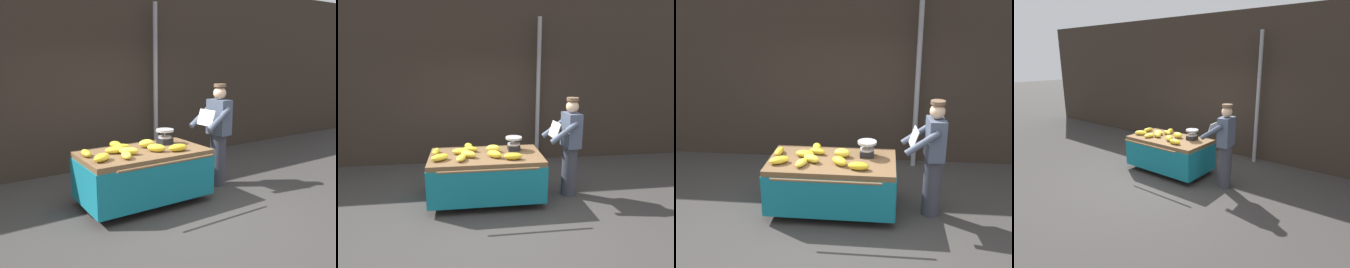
{
  "view_description": "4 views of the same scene",
  "coord_description": "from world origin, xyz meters",
  "views": [
    {
      "loc": [
        -2.61,
        -3.9,
        2.07
      ],
      "look_at": [
        0.31,
        0.61,
        0.97
      ],
      "focal_mm": 37.99,
      "sensor_mm": 36.0,
      "label": 1
    },
    {
      "loc": [
        -0.49,
        -4.17,
        2.3
      ],
      "look_at": [
        0.13,
        0.39,
        1.17
      ],
      "focal_mm": 31.86,
      "sensor_mm": 36.0,
      "label": 2
    },
    {
      "loc": [
        0.54,
        -4.92,
        3.09
      ],
      "look_at": [
        -0.02,
        0.53,
        1.19
      ],
      "focal_mm": 43.84,
      "sensor_mm": 36.0,
      "label": 3
    },
    {
      "loc": [
        3.93,
        -4.35,
        2.57
      ],
      "look_at": [
        0.22,
        0.42,
        0.98
      ],
      "focal_mm": 30.88,
      "sensor_mm": 36.0,
      "label": 4
    }
  ],
  "objects": [
    {
      "name": "ground_plane",
      "position": [
        0.0,
        0.0,
        0.0
      ],
      "size": [
        60.0,
        60.0,
        0.0
      ],
      "primitive_type": "plane",
      "color": "#383533"
    },
    {
      "name": "back_wall",
      "position": [
        0.0,
        2.64,
        1.86
      ],
      "size": [
        16.0,
        0.24,
        3.72
      ],
      "primitive_type": "cube",
      "color": "#332821",
      "rests_on": "ground"
    },
    {
      "name": "street_pole",
      "position": [
        1.1,
        2.3,
        1.6
      ],
      "size": [
        0.09,
        0.09,
        3.2
      ],
      "primitive_type": "cylinder",
      "color": "gray",
      "rests_on": "ground"
    },
    {
      "name": "banana_cart",
      "position": [
        -0.19,
        0.5,
        0.59
      ],
      "size": [
        1.85,
        1.23,
        0.8
      ],
      "color": "brown",
      "rests_on": "ground"
    },
    {
      "name": "weighing_scale",
      "position": [
        0.3,
        0.69,
        0.92
      ],
      "size": [
        0.28,
        0.28,
        0.24
      ],
      "color": "black",
      "rests_on": "banana_cart"
    },
    {
      "name": "banana_bunch_0",
      "position": [
        -0.48,
        0.4,
        0.86
      ],
      "size": [
        0.3,
        0.27,
        0.11
      ],
      "primitive_type": "ellipsoid",
      "rotation": [
        0.0,
        0.0,
        0.94
      ],
      "color": "yellow",
      "rests_on": "banana_cart"
    },
    {
      "name": "banana_bunch_1",
      "position": [
        -0.07,
        0.34,
        0.86
      ],
      "size": [
        0.29,
        0.3,
        0.11
      ],
      "primitive_type": "ellipsoid",
      "rotation": [
        0.0,
        0.0,
        0.73
      ],
      "color": "yellow",
      "rests_on": "banana_cart"
    },
    {
      "name": "banana_bunch_2",
      "position": [
        0.21,
        0.19,
        0.86
      ],
      "size": [
        0.3,
        0.18,
        0.11
      ],
      "primitive_type": "ellipsoid",
      "rotation": [
        0.0,
        0.0,
        1.46
      ],
      "color": "gold",
      "rests_on": "banana_cart"
    },
    {
      "name": "banana_bunch_3",
      "position": [
        -0.92,
        0.3,
        0.85
      ],
      "size": [
        0.33,
        0.3,
        0.1
      ],
      "primitive_type": "ellipsoid",
      "rotation": [
        0.0,
        0.0,
        2.19
      ],
      "color": "yellow",
      "rests_on": "banana_cart"
    },
    {
      "name": "banana_bunch_4",
      "position": [
        -0.44,
        0.7,
        0.85
      ],
      "size": [
        0.28,
        0.2,
        0.09
      ],
      "primitive_type": "ellipsoid",
      "rotation": [
        0.0,
        0.0,
        1.23
      ],
      "color": "gold",
      "rests_on": "banana_cart"
    },
    {
      "name": "banana_bunch_5",
      "position": [
        -0.06,
        0.63,
        0.86
      ],
      "size": [
        0.27,
        0.21,
        0.12
      ],
      "primitive_type": "ellipsoid",
      "rotation": [
        0.0,
        0.0,
        1.36
      ],
      "color": "yellow",
      "rests_on": "banana_cart"
    },
    {
      "name": "banana_bunch_6",
      "position": [
        -0.6,
        0.58,
        0.85
      ],
      "size": [
        0.3,
        0.2,
        0.1
      ],
      "primitive_type": "ellipsoid",
      "rotation": [
        0.0,
        0.0,
        1.4
      ],
      "color": "yellow",
      "rests_on": "banana_cart"
    },
    {
      "name": "banana_bunch_7",
      "position": [
        -0.59,
        0.24,
        0.85
      ],
      "size": [
        0.2,
        0.29,
        0.09
      ],
      "primitive_type": "ellipsoid",
      "rotation": [
        0.0,
        0.0,
        2.86
      ],
      "color": "yellow",
      "rests_on": "banana_cart"
    },
    {
      "name": "banana_bunch_8",
      "position": [
        -1.01,
        0.64,
        0.85
      ],
      "size": [
        0.13,
        0.29,
        0.09
      ],
      "primitive_type": "ellipsoid",
      "rotation": [
        0.0,
        0.0,
        3.08
      ],
      "color": "gold",
      "rests_on": "banana_cart"
    },
    {
      "name": "banana_bunch_9",
      "position": [
        -0.47,
        0.85,
        0.86
      ],
      "size": [
        0.19,
        0.25,
        0.11
      ],
      "primitive_type": "ellipsoid",
      "rotation": [
        0.0,
        0.0,
        0.31
      ],
      "color": "gold",
      "rests_on": "banana_cart"
    },
    {
      "name": "vendor_person",
      "position": [
        1.24,
        0.51,
        0.87
      ],
      "size": [
        0.6,
        0.55,
        1.71
      ],
      "color": "#383842",
      "rests_on": "ground"
    }
  ]
}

